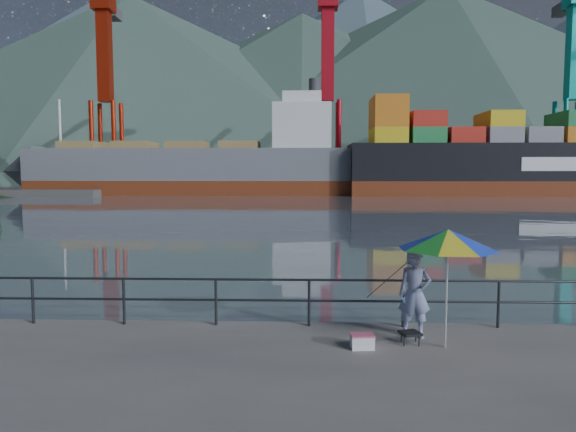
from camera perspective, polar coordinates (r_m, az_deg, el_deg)
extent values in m
cube|color=slate|center=(139.10, 1.43, 3.50)|extent=(500.00, 280.00, 0.00)
cube|color=#514F4C|center=(102.51, 6.91, 2.99)|extent=(200.00, 40.00, 0.40)
cylinder|color=#2D3033|center=(11.03, -2.88, -7.08)|extent=(22.00, 0.05, 0.05)
cylinder|color=#2D3033|center=(11.13, -2.87, -9.34)|extent=(22.00, 0.05, 0.05)
cube|color=#2D3033|center=(11.14, -2.87, -9.59)|extent=(22.00, 0.06, 1.00)
cone|color=#385147|center=(223.38, -17.21, 13.45)|extent=(312.00, 312.00, 75.00)
cone|color=#385147|center=(216.25, 1.59, 13.02)|extent=(282.88, 282.88, 68.00)
cone|color=#385147|center=(229.84, 17.19, 13.83)|extent=(332.80, 332.80, 80.00)
cube|color=gray|center=(101.49, 6.96, 3.70)|extent=(6.00, 2.40, 2.60)
cube|color=orange|center=(102.27, 10.60, 3.66)|extent=(6.00, 2.40, 2.60)
cube|color=yellow|center=(103.47, 14.17, 3.61)|extent=(6.00, 2.40, 2.60)
cube|color=red|center=(105.03, 17.67, 4.96)|extent=(6.00, 2.40, 7.80)
cube|color=gray|center=(106.98, 21.02, 4.17)|extent=(6.00, 2.40, 5.20)
cube|color=red|center=(109.29, 24.24, 4.07)|extent=(6.00, 2.40, 5.20)
cube|color=gray|center=(111.94, 27.30, 3.30)|extent=(6.00, 2.40, 2.60)
cube|color=orange|center=(104.46, 6.82, 4.45)|extent=(6.00, 2.40, 5.20)
cube|color=#194CA5|center=(105.22, 10.36, 4.41)|extent=(6.00, 2.40, 5.20)
cube|color=#267F3F|center=(106.38, 13.85, 5.05)|extent=(6.00, 2.40, 7.80)
cube|color=gray|center=(107.92, 17.24, 4.97)|extent=(6.00, 2.40, 7.80)
cube|color=#267F3F|center=(109.82, 20.52, 4.87)|extent=(6.00, 2.40, 7.80)
cube|color=#267F3F|center=(112.07, 23.66, 4.10)|extent=(6.00, 2.40, 5.20)
cube|color=gray|center=(114.66, 26.66, 3.35)|extent=(6.00, 2.40, 2.60)
cube|color=red|center=(107.45, 6.68, 4.46)|extent=(6.00, 2.40, 5.20)
cube|color=#267F3F|center=(108.19, 10.14, 5.11)|extent=(6.00, 2.40, 7.80)
cube|color=red|center=(109.32, 13.52, 5.05)|extent=(6.00, 2.40, 7.80)
imported|color=#2D4A8F|center=(10.61, 13.90, -8.41)|extent=(0.68, 0.48, 1.74)
cylinder|color=white|center=(10.09, 17.20, -8.28)|extent=(0.04, 0.04, 2.05)
cone|color=yellow|center=(9.91, 17.35, -2.49)|extent=(2.35, 2.35, 0.38)
cube|color=black|center=(10.34, 13.42, -12.54)|extent=(0.44, 0.44, 0.05)
cube|color=#2D3033|center=(10.38, 13.41, -13.16)|extent=(0.30, 0.30, 0.19)
cube|color=white|center=(9.95, 8.24, -13.70)|extent=(0.44, 0.31, 0.24)
cylinder|color=black|center=(11.86, 10.83, -11.28)|extent=(0.69, 1.52, 1.17)
cube|color=maroon|center=(84.27, -10.05, 3.06)|extent=(52.79, 9.14, 2.50)
cube|color=slate|center=(84.24, -10.09, 5.61)|extent=(52.79, 9.14, 5.00)
cube|color=silver|center=(82.75, 1.55, 9.86)|extent=(9.00, 7.67, 7.00)
cube|color=maroon|center=(88.38, 26.19, 2.72)|extent=(58.87, 9.81, 2.50)
cube|color=black|center=(88.36, 26.29, 5.34)|extent=(58.87, 9.81, 5.60)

